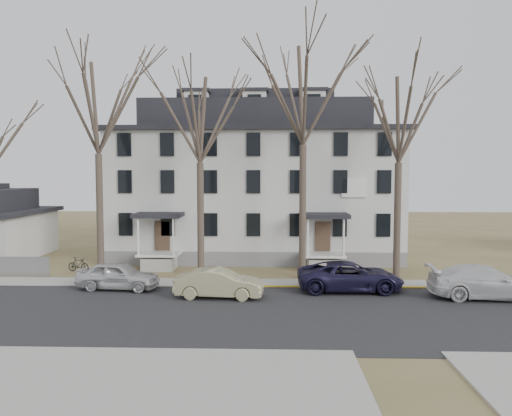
{
  "coord_description": "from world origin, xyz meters",
  "views": [
    {
      "loc": [
        -0.77,
        -19.32,
        6.16
      ],
      "look_at": [
        -1.7,
        9.0,
        4.17
      ],
      "focal_mm": 35.0,
      "sensor_mm": 36.0,
      "label": 1
    }
  ],
  "objects_px": {
    "tree_far_left": "(97,101)",
    "car_silver": "(118,276)",
    "bicycle_right": "(79,265)",
    "bicycle_left": "(152,262)",
    "car_navy": "(350,277)",
    "tree_center": "(303,87)",
    "car_tan": "(219,284)",
    "boarding_house": "(256,183)",
    "car_white": "(486,283)",
    "tree_mid_right": "(399,113)",
    "tree_mid_left": "(200,114)"
  },
  "relations": [
    {
      "from": "tree_far_left",
      "to": "car_silver",
      "type": "xyz_separation_m",
      "value": [
        2.11,
        -3.43,
        -9.61
      ]
    },
    {
      "from": "bicycle_right",
      "to": "bicycle_left",
      "type": "bearing_deg",
      "value": -56.61
    },
    {
      "from": "car_navy",
      "to": "tree_center",
      "type": "bearing_deg",
      "value": 33.29
    },
    {
      "from": "tree_center",
      "to": "car_tan",
      "type": "xyz_separation_m",
      "value": [
        -4.39,
        -5.02,
        -10.37
      ]
    },
    {
      "from": "tree_center",
      "to": "bicycle_right",
      "type": "xyz_separation_m",
      "value": [
        -13.79,
        1.08,
        -10.64
      ]
    },
    {
      "from": "boarding_house",
      "to": "bicycle_right",
      "type": "height_order",
      "value": "boarding_house"
    },
    {
      "from": "car_tan",
      "to": "bicycle_right",
      "type": "relative_size",
      "value": 2.92
    },
    {
      "from": "tree_far_left",
      "to": "car_white",
      "type": "bearing_deg",
      "value": -12.9
    },
    {
      "from": "tree_far_left",
      "to": "car_silver",
      "type": "bearing_deg",
      "value": -58.43
    },
    {
      "from": "tree_far_left",
      "to": "bicycle_left",
      "type": "xyz_separation_m",
      "value": [
        2.47,
        2.52,
        -9.92
      ]
    },
    {
      "from": "tree_mid_right",
      "to": "car_tan",
      "type": "bearing_deg",
      "value": -153.09
    },
    {
      "from": "car_navy",
      "to": "car_silver",
      "type": "bearing_deg",
      "value": 89.57
    },
    {
      "from": "car_silver",
      "to": "car_tan",
      "type": "bearing_deg",
      "value": -100.62
    },
    {
      "from": "car_tan",
      "to": "tree_center",
      "type": "bearing_deg",
      "value": -37.47
    },
    {
      "from": "car_silver",
      "to": "bicycle_right",
      "type": "bearing_deg",
      "value": 46.3
    },
    {
      "from": "car_navy",
      "to": "car_white",
      "type": "relative_size",
      "value": 0.99
    },
    {
      "from": "tree_mid_left",
      "to": "car_navy",
      "type": "xyz_separation_m",
      "value": [
        8.27,
        -3.37,
        -8.84
      ]
    },
    {
      "from": "tree_center",
      "to": "car_white",
      "type": "xyz_separation_m",
      "value": [
        8.68,
        -4.74,
        -10.29
      ]
    },
    {
      "from": "boarding_house",
      "to": "tree_mid_left",
      "type": "relative_size",
      "value": 1.63
    },
    {
      "from": "car_tan",
      "to": "tree_mid_left",
      "type": "bearing_deg",
      "value": 21.48
    },
    {
      "from": "tree_mid_right",
      "to": "bicycle_left",
      "type": "relative_size",
      "value": 7.82
    },
    {
      "from": "boarding_house",
      "to": "tree_far_left",
      "type": "xyz_separation_m",
      "value": [
        -9.0,
        -8.15,
        4.96
      ]
    },
    {
      "from": "bicycle_left",
      "to": "car_silver",
      "type": "bearing_deg",
      "value": -179.91
    },
    {
      "from": "tree_center",
      "to": "car_navy",
      "type": "relative_size",
      "value": 2.69
    },
    {
      "from": "tree_mid_left",
      "to": "tree_center",
      "type": "distance_m",
      "value": 6.18
    },
    {
      "from": "car_navy",
      "to": "bicycle_left",
      "type": "relative_size",
      "value": 3.35
    },
    {
      "from": "tree_far_left",
      "to": "car_white",
      "type": "distance_m",
      "value": 23.27
    },
    {
      "from": "tree_mid_right",
      "to": "car_tan",
      "type": "relative_size",
      "value": 2.95
    },
    {
      "from": "tree_mid_right",
      "to": "car_silver",
      "type": "relative_size",
      "value": 2.96
    },
    {
      "from": "tree_mid_left",
      "to": "bicycle_left",
      "type": "bearing_deg",
      "value": 144.47
    },
    {
      "from": "tree_mid_right",
      "to": "car_navy",
      "type": "height_order",
      "value": "tree_mid_right"
    },
    {
      "from": "tree_far_left",
      "to": "car_white",
      "type": "xyz_separation_m",
      "value": [
        20.68,
        -4.74,
        -9.55
      ]
    },
    {
      "from": "tree_far_left",
      "to": "bicycle_left",
      "type": "relative_size",
      "value": 8.42
    },
    {
      "from": "boarding_house",
      "to": "bicycle_right",
      "type": "distance_m",
      "value": 13.81
    },
    {
      "from": "car_tan",
      "to": "boarding_house",
      "type": "bearing_deg",
      "value": -2.32
    },
    {
      "from": "car_silver",
      "to": "car_white",
      "type": "bearing_deg",
      "value": -88.54
    },
    {
      "from": "boarding_house",
      "to": "tree_mid_right",
      "type": "relative_size",
      "value": 1.63
    },
    {
      "from": "tree_far_left",
      "to": "car_tan",
      "type": "xyz_separation_m",
      "value": [
        7.61,
        -5.02,
        -9.63
      ]
    },
    {
      "from": "car_navy",
      "to": "tree_mid_left",
      "type": "bearing_deg",
      "value": 67.11
    },
    {
      "from": "car_navy",
      "to": "car_white",
      "type": "height_order",
      "value": "car_white"
    },
    {
      "from": "bicycle_left",
      "to": "car_white",
      "type": "bearing_deg",
      "value": -108.18
    },
    {
      "from": "tree_mid_right",
      "to": "bicycle_right",
      "type": "bearing_deg",
      "value": 176.79
    },
    {
      "from": "tree_center",
      "to": "car_tan",
      "type": "relative_size",
      "value": 3.41
    },
    {
      "from": "tree_far_left",
      "to": "tree_mid_left",
      "type": "relative_size",
      "value": 1.08
    },
    {
      "from": "tree_center",
      "to": "tree_mid_right",
      "type": "xyz_separation_m",
      "value": [
        5.5,
        0.0,
        -1.48
      ]
    },
    {
      "from": "tree_far_left",
      "to": "bicycle_right",
      "type": "height_order",
      "value": "tree_far_left"
    },
    {
      "from": "car_navy",
      "to": "car_white",
      "type": "bearing_deg",
      "value": -102.73
    },
    {
      "from": "tree_mid_left",
      "to": "car_navy",
      "type": "height_order",
      "value": "tree_mid_left"
    },
    {
      "from": "boarding_house",
      "to": "car_silver",
      "type": "bearing_deg",
      "value": -120.74
    },
    {
      "from": "car_navy",
      "to": "tree_mid_right",
      "type": "bearing_deg",
      "value": -44.44
    }
  ]
}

